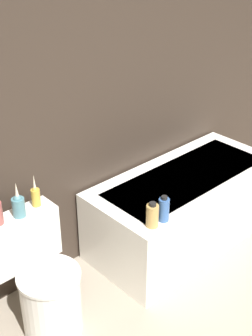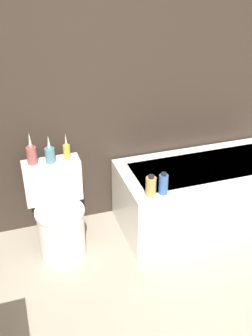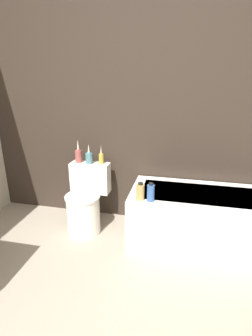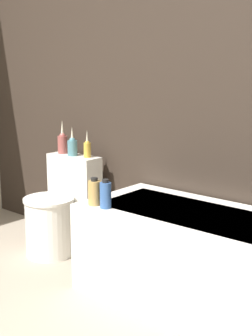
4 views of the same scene
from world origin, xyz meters
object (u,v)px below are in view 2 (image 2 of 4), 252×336
at_px(bathtub, 206,193).
at_px(vase_gold, 31,153).
at_px(shampoo_bottle_short, 163,184).
at_px(vase_silver, 50,153).
at_px(shampoo_bottle_tall, 151,186).
at_px(vase_bronze, 67,150).
at_px(toilet, 59,216).

xyz_separation_m(bathtub, vase_gold, (-1.36, 0.19, 0.50)).
relative_size(vase_gold, shampoo_bottle_short, 1.46).
xyz_separation_m(vase_silver, shampoo_bottle_tall, (0.63, -0.42, -0.15)).
relative_size(bathtub, vase_bronze, 7.22).
bearing_deg(bathtub, vase_gold, 172.07).
bearing_deg(vase_bronze, toilet, -124.13).
distance_m(toilet, vase_silver, 0.48).
xyz_separation_m(vase_gold, vase_silver, (0.13, -0.02, -0.01)).
bearing_deg(shampoo_bottle_short, vase_gold, 152.38).
distance_m(vase_bronze, shampoo_bottle_short, 0.76).
bearing_deg(bathtub, vase_silver, 172.17).
relative_size(vase_bronze, shampoo_bottle_short, 1.18).
xyz_separation_m(shampoo_bottle_tall, shampoo_bottle_short, (0.09, -0.00, 0.00)).
bearing_deg(shampoo_bottle_tall, bathtub, 22.54).
bearing_deg(shampoo_bottle_short, bathtub, 26.52).
bearing_deg(shampoo_bottle_tall, vase_gold, 149.82).
height_order(vase_gold, shampoo_bottle_short, vase_gold).
distance_m(vase_silver, shampoo_bottle_short, 0.85).
distance_m(bathtub, shampoo_bottle_tall, 0.73).
distance_m(toilet, shampoo_bottle_tall, 0.74).
distance_m(vase_bronze, shampoo_bottle_tall, 0.68).
height_order(vase_silver, shampoo_bottle_tall, vase_silver).
height_order(vase_bronze, shampoo_bottle_short, vase_bronze).
relative_size(bathtub, toilet, 2.10).
bearing_deg(bathtub, shampoo_bottle_tall, -157.46).
xyz_separation_m(vase_gold, shampoo_bottle_tall, (0.75, -0.44, -0.16)).
height_order(bathtub, shampoo_bottle_short, shampoo_bottle_short).
relative_size(vase_silver, shampoo_bottle_short, 1.25).
bearing_deg(shampoo_bottle_short, shampoo_bottle_tall, 177.26).
relative_size(toilet, vase_bronze, 3.44).
distance_m(vase_gold, shampoo_bottle_short, 0.97).
xyz_separation_m(bathtub, toilet, (-1.23, 0.01, 0.04)).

